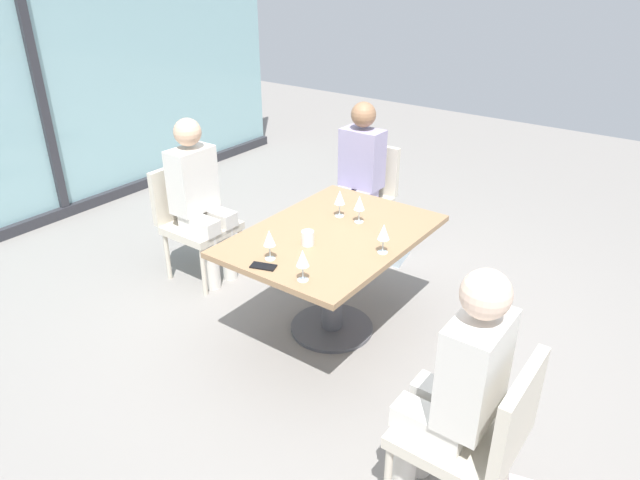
% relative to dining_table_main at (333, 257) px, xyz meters
% --- Properties ---
extents(ground_plane, '(12.00, 12.00, 0.00)m').
position_rel_dining_table_main_xyz_m(ground_plane, '(0.00, 0.00, -0.56)').
color(ground_plane, gray).
extents(window_wall_backdrop, '(5.85, 0.10, 2.70)m').
position_rel_dining_table_main_xyz_m(window_wall_backdrop, '(0.00, 3.20, 0.65)').
color(window_wall_backdrop, '#8CB7BC').
rests_on(window_wall_backdrop, ground_plane).
extents(dining_table_main, '(1.35, 0.95, 0.73)m').
position_rel_dining_table_main_xyz_m(dining_table_main, '(0.00, 0.00, 0.00)').
color(dining_table_main, '#997551').
rests_on(dining_table_main, ground_plane).
extents(chair_far_right, '(0.50, 0.46, 0.87)m').
position_rel_dining_table_main_xyz_m(chair_far_right, '(1.20, 0.52, -0.06)').
color(chair_far_right, beige).
rests_on(chair_far_right, ground_plane).
extents(chair_front_left, '(0.46, 0.50, 0.87)m').
position_rel_dining_table_main_xyz_m(chair_front_left, '(-0.81, -1.32, -0.06)').
color(chair_front_left, beige).
rests_on(chair_front_left, ground_plane).
extents(chair_near_window, '(0.46, 0.51, 0.87)m').
position_rel_dining_table_main_xyz_m(chair_near_window, '(0.00, 1.32, -0.06)').
color(chair_near_window, beige).
rests_on(chair_near_window, ground_plane).
extents(person_far_right, '(0.39, 0.34, 1.26)m').
position_rel_dining_table_main_xyz_m(person_far_right, '(1.10, 0.52, 0.14)').
color(person_far_right, '#9E93B7').
rests_on(person_far_right, ground_plane).
extents(person_front_left, '(0.34, 0.39, 1.26)m').
position_rel_dining_table_main_xyz_m(person_front_left, '(-0.81, -1.21, 0.14)').
color(person_front_left, silver).
rests_on(person_front_left, ground_plane).
extents(person_near_window, '(0.34, 0.39, 1.26)m').
position_rel_dining_table_main_xyz_m(person_near_window, '(-0.00, 1.21, 0.14)').
color(person_near_window, silver).
rests_on(person_near_window, ground_plane).
extents(wine_glass_0, '(0.07, 0.07, 0.18)m').
position_rel_dining_table_main_xyz_m(wine_glass_0, '(-0.49, 0.09, 0.30)').
color(wine_glass_0, silver).
rests_on(wine_glass_0, dining_table_main).
extents(wine_glass_1, '(0.07, 0.07, 0.18)m').
position_rel_dining_table_main_xyz_m(wine_glass_1, '(0.23, 0.11, 0.30)').
color(wine_glass_1, silver).
rests_on(wine_glass_1, dining_table_main).
extents(wine_glass_2, '(0.07, 0.07, 0.18)m').
position_rel_dining_table_main_xyz_m(wine_glass_2, '(0.23, -0.04, 0.30)').
color(wine_glass_2, silver).
rests_on(wine_glass_2, dining_table_main).
extents(wine_glass_3, '(0.07, 0.07, 0.18)m').
position_rel_dining_table_main_xyz_m(wine_glass_3, '(-0.04, -0.39, 0.30)').
color(wine_glass_3, silver).
rests_on(wine_glass_3, dining_table_main).
extents(wine_glass_4, '(0.07, 0.07, 0.18)m').
position_rel_dining_table_main_xyz_m(wine_glass_4, '(-0.57, -0.20, 0.30)').
color(wine_glass_4, silver).
rests_on(wine_glass_4, dining_table_main).
extents(coffee_cup, '(0.08, 0.08, 0.09)m').
position_rel_dining_table_main_xyz_m(coffee_cup, '(-0.22, 0.03, 0.21)').
color(coffee_cup, white).
rests_on(coffee_cup, dining_table_main).
extents(cell_phone_on_table, '(0.11, 0.16, 0.01)m').
position_rel_dining_table_main_xyz_m(cell_phone_on_table, '(-0.59, 0.06, 0.17)').
color(cell_phone_on_table, black).
rests_on(cell_phone_on_table, dining_table_main).
extents(handbag_0, '(0.32, 0.21, 0.28)m').
position_rel_dining_table_main_xyz_m(handbag_0, '(1.14, 0.15, -0.42)').
color(handbag_0, silver).
rests_on(handbag_0, ground_plane).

